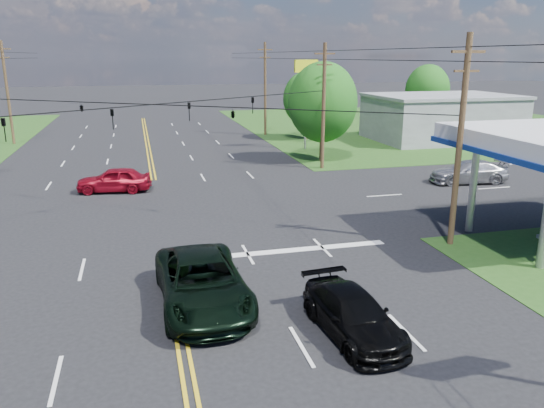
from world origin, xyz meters
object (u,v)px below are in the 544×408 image
object	(u,v)px
pole_se	(460,140)
tree_far_r	(427,90)
suv_black	(353,314)
pole_ne	(324,105)
tree_right_a	(323,102)
pickup_dkgreen	(202,282)
tree_right_b	(307,99)
pole_right_far	(265,88)
retail_ne	(441,119)
pole_left_far	(7,92)

from	to	relation	value
pole_se	tree_far_r	world-z (taller)	pole_se
pole_se	suv_black	world-z (taller)	pole_se
pole_ne	suv_black	size ratio (longest dim) A/B	2.00
pole_se	tree_right_a	world-z (taller)	pole_se
pole_ne	tree_far_r	world-z (taller)	pole_ne
pole_se	suv_black	size ratio (longest dim) A/B	2.00
pole_se	pickup_dkgreen	bearing A→B (deg)	-163.88
tree_right_b	suv_black	distance (m)	41.37
suv_black	pickup_dkgreen	bearing A→B (deg)	138.70
tree_right_b	pole_right_far	bearing A→B (deg)	131.19
retail_ne	pickup_dkgreen	bearing A→B (deg)	-131.80
tree_right_a	pole_left_far	bearing A→B (deg)	149.35
tree_right_a	suv_black	world-z (taller)	tree_right_a
pole_ne	pickup_dkgreen	distance (m)	24.96
pole_ne	pole_right_far	bearing A→B (deg)	90.00
pole_left_far	tree_far_r	world-z (taller)	pole_left_far
pole_se	tree_right_a	xyz separation A→B (m)	(1.00, 21.00, -0.05)
pole_left_far	suv_black	bearing A→B (deg)	-67.27
pole_right_far	tree_right_a	distance (m)	16.03
suv_black	tree_right_a	bearing A→B (deg)	67.55
pole_se	retail_ne	bearing A→B (deg)	59.62
retail_ne	pole_ne	distance (m)	20.43
suv_black	retail_ne	bearing A→B (deg)	50.31
retail_ne	pole_se	size ratio (longest dim) A/B	1.47
pole_se	pole_right_far	xyz separation A→B (m)	(0.00, 37.00, 0.25)
pole_right_far	pickup_dkgreen	xyz separation A→B (m)	(-12.04, -40.48, -4.29)
pole_se	tree_right_a	size ratio (longest dim) A/B	1.16
retail_ne	tree_right_b	distance (m)	14.22
pole_right_far	suv_black	size ratio (longest dim) A/B	2.11
pickup_dkgreen	suv_black	world-z (taller)	pickup_dkgreen
pole_left_far	tree_right_b	bearing A→B (deg)	-7.72
retail_ne	tree_right_a	xyz separation A→B (m)	(-16.00, -8.00, 2.67)
tree_far_r	suv_black	xyz separation A→B (m)	(-28.71, -45.67, -3.85)
pole_left_far	pole_right_far	distance (m)	26.00
tree_right_b	pickup_dkgreen	size ratio (longest dim) A/B	1.12
pole_right_far	retail_ne	bearing A→B (deg)	-25.20
pole_right_far	tree_right_a	size ratio (longest dim) A/B	1.22
tree_far_r	tree_right_b	bearing A→B (deg)	-161.08
pole_ne	tree_right_b	world-z (taller)	pole_ne
pole_ne	suv_black	bearing A→B (deg)	-107.36
tree_right_b	pickup_dkgreen	distance (m)	39.79
pole_ne	pickup_dkgreen	world-z (taller)	pole_ne
pickup_dkgreen	retail_ne	bearing A→B (deg)	46.80
pole_se	tree_far_r	xyz separation A→B (m)	(21.00, 39.00, -0.37)
pole_left_far	tree_far_r	xyz separation A→B (m)	(47.00, 2.00, -0.62)
retail_ne	tree_right_b	bearing A→B (deg)	163.50
tree_right_b	suv_black	size ratio (longest dim) A/B	1.49
pole_left_far	pickup_dkgreen	bearing A→B (deg)	-70.98
tree_right_a	pickup_dkgreen	size ratio (longest dim) A/B	1.29
retail_ne	pickup_dkgreen	world-z (taller)	retail_ne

